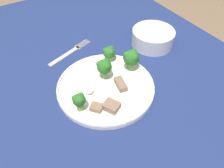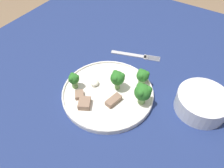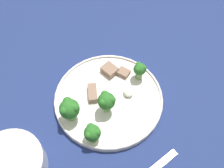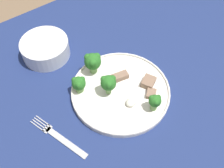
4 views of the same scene
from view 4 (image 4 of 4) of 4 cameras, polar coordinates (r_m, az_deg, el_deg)
table at (r=0.79m, az=4.36°, el=-7.42°), size 1.38×1.06×0.71m
dinner_plate at (r=0.73m, az=1.86°, el=-1.52°), size 0.28×0.28×0.02m
fork at (r=0.68m, az=-11.43°, el=-11.32°), size 0.07×0.18×0.00m
cream_bowl at (r=0.83m, az=-14.29°, el=7.43°), size 0.15×0.15×0.05m
broccoli_floret_near_rim_left at (r=0.74m, az=-4.21°, el=4.90°), size 0.05×0.05×0.07m
broccoli_floret_center_left at (r=0.71m, az=-7.25°, el=0.08°), size 0.04×0.04×0.05m
broccoli_floret_back_left at (r=0.68m, az=9.31°, el=-3.75°), size 0.03×0.03×0.05m
broccoli_floret_front_left at (r=0.69m, az=-0.79°, el=0.24°), size 0.04×0.04×0.06m
meat_slice_front_slice at (r=0.72m, az=8.53°, el=-2.12°), size 0.04×0.04×0.01m
meat_slice_middle_slice at (r=0.75m, az=1.65°, el=1.62°), size 0.05×0.03×0.02m
meat_slice_rear_slice at (r=0.74m, az=7.94°, el=0.44°), size 0.05×0.05×0.02m
sauce_dollop at (r=0.70m, az=4.11°, el=-3.98°), size 0.03×0.03×0.02m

